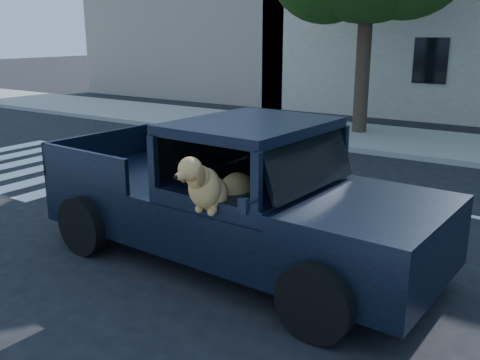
{
  "coord_description": "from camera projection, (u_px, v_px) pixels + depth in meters",
  "views": [
    {
      "loc": [
        2.14,
        -6.36,
        3.17
      ],
      "look_at": [
        -1.52,
        -0.88,
        1.34
      ],
      "focal_mm": 40.0,
      "sensor_mm": 36.0,
      "label": 1
    }
  ],
  "objects": [
    {
      "name": "ground",
      "position": [
        372.0,
        280.0,
        7.09
      ],
      "size": [
        120.0,
        120.0,
        0.0
      ],
      "primitive_type": "plane",
      "color": "black",
      "rests_on": "ground"
    },
    {
      "name": "pickup_truck",
      "position": [
        229.0,
        214.0,
        7.56
      ],
      "size": [
        5.84,
        3.07,
        2.05
      ],
      "rotation": [
        0.0,
        0.0,
        -0.05
      ],
      "color": "black",
      "rests_on": "ground"
    },
    {
      "name": "crosswalk",
      "position": [
        35.0,
        165.0,
        13.24
      ],
      "size": [
        5.5,
        4.0,
        0.01
      ],
      "primitive_type": null,
      "color": "silver",
      "rests_on": "ground"
    },
    {
      "name": "building_left",
      "position": [
        210.0,
        16.0,
        27.28
      ],
      "size": [
        12.0,
        6.0,
        8.0
      ],
      "primitive_type": "cube",
      "color": "tan",
      "rests_on": "ground"
    }
  ]
}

